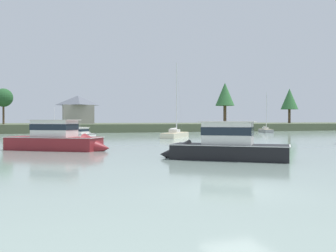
% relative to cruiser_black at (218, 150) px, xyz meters
% --- Properties ---
extents(ground_plane, '(531.88, 531.88, 0.00)m').
position_rel_cruiser_black_xyz_m(ground_plane, '(-4.31, -10.69, -0.67)').
color(ground_plane, gray).
extents(far_shore_bank, '(239.34, 43.75, 1.86)m').
position_rel_cruiser_black_xyz_m(far_shore_bank, '(-4.31, 79.24, 0.26)').
color(far_shore_bank, '#4C563D').
rests_on(far_shore_bank, ground).
extents(cruiser_black, '(8.90, 7.35, 4.61)m').
position_rel_cruiser_black_xyz_m(cruiser_black, '(0.00, 0.00, 0.00)').
color(cruiser_black, black).
rests_on(cruiser_black, ground).
extents(cruiser_maroon, '(9.93, 7.77, 4.99)m').
position_rel_cruiser_black_xyz_m(cruiser_maroon, '(-10.17, 11.79, 0.01)').
color(cruiser_maroon, maroon).
rests_on(cruiser_maroon, ground).
extents(cruiser_white, '(5.47, 6.42, 3.46)m').
position_rel_cruiser_black_xyz_m(cruiser_white, '(-6.48, 32.26, -0.27)').
color(cruiser_white, white).
rests_on(cruiser_white, ground).
extents(sailboat_cream, '(6.85, 8.33, 12.56)m').
position_rel_cruiser_black_xyz_m(sailboat_cream, '(8.03, 32.30, -0.40)').
color(sailboat_cream, beige).
rests_on(sailboat_cream, ground).
extents(sailboat_grey, '(3.88, 7.26, 9.46)m').
position_rel_cruiser_black_xyz_m(sailboat_grey, '(35.31, 48.89, -0.45)').
color(sailboat_grey, gray).
rests_on(sailboat_grey, ground).
extents(mooring_buoy_red, '(0.34, 0.34, 0.40)m').
position_rel_cruiser_black_xyz_m(mooring_buoy_red, '(-10.12, 37.25, -0.61)').
color(mooring_buoy_red, red).
rests_on(mooring_buoy_red, ground).
extents(shore_tree_right_mid, '(4.12, 4.12, 8.00)m').
position_rel_cruiser_black_xyz_m(shore_tree_right_mid, '(-20.56, 66.73, 7.09)').
color(shore_tree_right_mid, brown).
rests_on(shore_tree_right_mid, far_shore_bank).
extents(shore_tree_center, '(5.52, 5.52, 11.91)m').
position_rel_cruiser_black_xyz_m(shore_tree_center, '(38.18, 74.73, 9.58)').
color(shore_tree_center, brown).
rests_on(shore_tree_center, far_shore_bank).
extents(shore_tree_center_right, '(5.38, 5.38, 10.96)m').
position_rel_cruiser_black_xyz_m(shore_tree_center_right, '(61.92, 76.84, 8.76)').
color(shore_tree_center_right, brown).
rests_on(shore_tree_center_right, far_shore_bank).
extents(cottage_near_water, '(8.23, 7.86, 7.35)m').
position_rel_cruiser_black_xyz_m(cottage_near_water, '(-3.57, 76.32, 4.99)').
color(cottage_near_water, '#9E998E').
rests_on(cottage_near_water, far_shore_bank).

